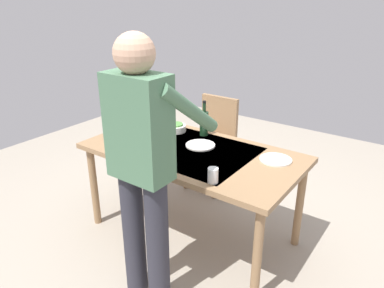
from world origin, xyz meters
The scene contains 14 objects.
ground_plane centered at (0.00, 0.00, 0.00)m, with size 6.00×6.00×0.00m, color #9E9384.
dining_table centered at (0.00, 0.00, 0.68)m, with size 1.65×0.86×0.75m.
chair_near centered at (0.32, -0.81, 0.53)m, with size 0.40×0.40×0.91m.
person_server centered at (-0.15, 0.69, 0.96)m, with size 0.42×0.61×1.69m.
wine_bottle centered at (0.10, -0.32, 0.86)m, with size 0.07×0.07×0.30m.
wine_glass_left centered at (0.64, 0.17, 0.86)m, with size 0.07×0.07×0.15m.
water_cup_near_left centered at (0.74, -0.03, 0.81)m, with size 0.07×0.07×0.11m, color silver.
water_cup_near_right centered at (-0.40, 0.34, 0.80)m, with size 0.07×0.07×0.10m, color silver.
water_cup_far_left centered at (0.65, -0.13, 0.80)m, with size 0.08×0.08×0.10m, color silver.
serving_bowl_pasta centered at (0.29, 0.20, 0.79)m, with size 0.30×0.30×0.07m.
side_bowl_salad centered at (0.35, -0.25, 0.79)m, with size 0.18×0.18×0.07m.
dinner_plate_near centered at (-0.59, -0.20, 0.76)m, with size 0.23×0.23×0.01m, color silver.
dinner_plate_far centered at (-0.01, -0.10, 0.76)m, with size 0.23×0.23×0.01m, color silver.
table_fork centered at (0.45, -0.04, 0.76)m, with size 0.01×0.18×0.01m, color silver.
Camera 1 is at (-1.48, 2.05, 1.86)m, focal length 33.98 mm.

